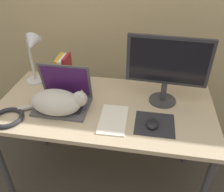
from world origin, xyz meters
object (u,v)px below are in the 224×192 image
Objects in this scene: laptop at (63,98)px; notepad at (113,119)px; book_row at (64,69)px; cable_coil at (8,118)px; cat at (58,102)px; computer_mouse at (152,123)px; external_monitor at (167,66)px; desk_lamp at (32,52)px.

laptop reaches higher than notepad.
cable_coil is (-0.19, -0.49, -0.08)m from book_row.
laptop is 0.76× the size of cat.
cat is 0.35m from notepad.
cat is at bearing 175.68° from notepad.
cable_coil is at bearing -170.69° from notepad.
computer_mouse is at bearing -3.65° from notepad.
laptop is 0.58m from computer_mouse.
book_row is (-0.09, 0.29, 0.05)m from laptop.
external_monitor is at bearing -11.32° from book_row.
external_monitor is at bearing 40.56° from notepad.
desk_lamp is 2.05× the size of cable_coil.
cat reaches higher than notepad.
external_monitor reaches higher than laptop.
laptop is 0.67× the size of external_monitor.
laptop is 0.67m from external_monitor.
desk_lamp is (-0.27, 0.22, 0.20)m from laptop.
book_row reaches higher than cable_coil.
external_monitor is (0.62, 0.15, 0.21)m from laptop.
external_monitor is 0.36m from computer_mouse.
computer_mouse is at bearing -21.74° from desk_lamp.
book_row is (-0.09, 0.36, 0.03)m from cat.
computer_mouse is at bearing -31.54° from book_row.
cat is 0.69m from external_monitor.
desk_lamp is 0.48m from cable_coil.
laptop is at bearing 83.72° from cat.
external_monitor is at bearing 21.00° from cable_coil.
book_row is at bearing 69.21° from cable_coil.
cat is (-0.01, -0.07, 0.02)m from laptop.
cat is at bearing 175.94° from computer_mouse.
cable_coil is 0.62m from notepad.
computer_mouse is 0.51× the size of cable_coil.
cable_coil is at bearing -159.00° from external_monitor.
external_monitor reaches higher than cat.
cable_coil is (-0.28, -0.20, -0.04)m from laptop.
computer_mouse is (0.57, -0.11, -0.03)m from laptop.
notepad is at bearing 9.31° from cable_coil.
desk_lamp is (-0.18, -0.07, 0.16)m from book_row.
computer_mouse is at bearing 5.84° from cable_coil.
external_monitor reaches higher than computer_mouse.
cat is at bearing -96.28° from laptop.
book_row reaches higher than computer_mouse.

